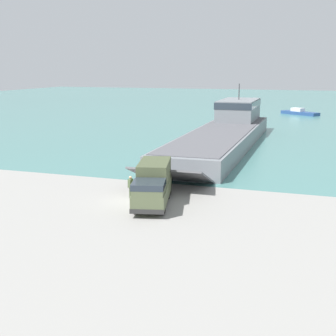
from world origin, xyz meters
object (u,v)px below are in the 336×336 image
at_px(military_truck, 153,184).
at_px(moored_boat_c, 300,112).
at_px(soldier_on_ramp, 131,185).
at_px(landing_craft, 226,130).

height_order(military_truck, moored_boat_c, military_truck).
bearing_deg(soldier_on_ramp, military_truck, 163.26).
relative_size(military_truck, soldier_on_ramp, 4.24).
xyz_separation_m(landing_craft, soldier_on_ramp, (-1.59, -29.00, -0.82)).
distance_m(military_truck, moored_boat_c, 73.74).
bearing_deg(landing_craft, moored_boat_c, 79.60).
distance_m(landing_craft, military_truck, 30.09).
bearing_deg(landing_craft, soldier_on_ramp, -94.22).
height_order(soldier_on_ramp, moored_boat_c, soldier_on_ramp).
distance_m(military_truck, soldier_on_ramp, 2.56).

